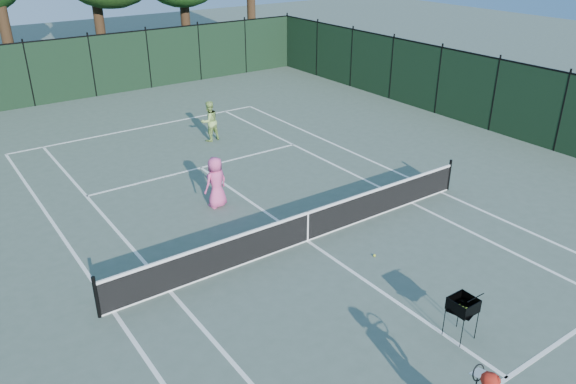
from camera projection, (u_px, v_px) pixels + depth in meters
ground at (307, 241)px, 15.53m from camera, size 90.00×90.00×0.00m
sideline_doubles_left at (114, 312)px, 12.67m from camera, size 0.10×23.77×0.01m
sideline_doubles_right at (441, 192)px, 18.39m from camera, size 0.10×23.77×0.01m
sideline_singles_left at (170, 291)px, 13.38m from camera, size 0.10×23.77×0.01m
sideline_singles_right at (411, 203)px, 17.68m from camera, size 0.10×23.77×0.01m
baseline_far at (142, 128)px, 24.30m from camera, size 10.97×0.10×0.01m
service_line_near at (507, 378)px, 10.80m from camera, size 8.23×0.10×0.01m
service_line_far at (201, 168)px, 20.25m from camera, size 8.23×0.10×0.01m
center_service_line at (307, 241)px, 15.53m from camera, size 0.10×12.80×0.01m
tennis_net at (308, 226)px, 15.33m from camera, size 11.69×0.09×1.06m
fence_far at (92, 67)px, 28.18m from camera, size 24.00×0.05×3.00m
fence_right at (562, 114)px, 21.15m from camera, size 0.05×36.00×3.00m
player_pink at (216, 182)px, 17.13m from camera, size 0.88×0.67×1.62m
player_green at (209, 121)px, 22.50m from camera, size 0.88×0.73×1.63m
ball_hopper at (463, 305)px, 11.55m from camera, size 0.62×0.62×0.97m
loose_ball_midcourt at (374, 255)px, 14.78m from camera, size 0.07×0.07×0.07m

